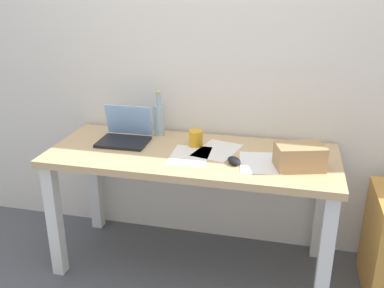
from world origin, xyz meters
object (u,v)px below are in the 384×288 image
cardboard_box (299,157)px  beer_bottle (159,119)px  desk (192,170)px  coffee_mug (196,139)px  laptop_left (125,135)px  computer_mouse (234,161)px

cardboard_box → beer_bottle: bearing=159.4°
desk → coffee_mug: coffee_mug is taller
laptop_left → coffee_mug: laptop_left is taller
desk → coffee_mug: 0.19m
laptop_left → beer_bottle: (0.16, 0.16, 0.06)m
computer_mouse → coffee_mug: coffee_mug is taller
laptop_left → coffee_mug: bearing=2.8°
coffee_mug → desk: bearing=-89.3°
computer_mouse → laptop_left: bearing=131.8°
laptop_left → coffee_mug: size_ratio=3.09×
laptop_left → beer_bottle: 0.24m
beer_bottle → computer_mouse: beer_bottle is taller
beer_bottle → computer_mouse: size_ratio=2.78×
beer_bottle → coffee_mug: bearing=-27.6°
desk → cardboard_box: size_ratio=6.74×
desk → computer_mouse: (0.25, -0.10, 0.13)m
desk → beer_bottle: beer_bottle is taller
desk → laptop_left: (-0.43, 0.08, 0.15)m
computer_mouse → coffee_mug: 0.33m
desk → coffee_mug: bearing=90.7°
laptop_left → cardboard_box: bearing=-9.0°
laptop_left → computer_mouse: laptop_left is taller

